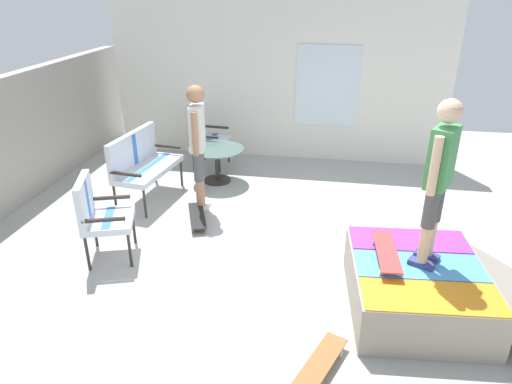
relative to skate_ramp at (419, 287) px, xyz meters
The scene contains 12 objects.
ground_plane 1.62m from the skate_ramp, 71.81° to the left, with size 12.00×12.00×0.10m, color #A8A8A3.
house_facade 4.87m from the skate_ramp, 24.93° to the left, with size 0.23×6.00×2.78m.
skate_ramp is the anchor object (origin of this frame).
patio_bench 4.26m from the skate_ramp, 61.54° to the left, with size 1.31×0.70×1.02m.
patio_chair_near_house 4.73m from the skate_ramp, 42.20° to the left, with size 0.66×0.60×1.02m.
patio_chair_by_wall 3.61m from the skate_ramp, 84.34° to the left, with size 0.76×0.72×1.02m.
patio_table 3.98m from the skate_ramp, 44.55° to the left, with size 0.90×0.90×0.57m.
person_watching 3.41m from the skate_ramp, 56.82° to the left, with size 0.48×0.28×1.80m.
person_skater 1.20m from the skate_ramp, 16.71° to the right, with size 0.44×0.34×1.62m.
skateboard_by_bench 3.06m from the skate_ramp, 62.62° to the left, with size 0.82×0.47×0.10m.
skateboard_spare 1.41m from the skate_ramp, 138.31° to the left, with size 0.82×0.49×0.10m.
skateboard_on_ramp 0.49m from the skate_ramp, 80.56° to the left, with size 0.81×0.24×0.10m.
Camera 1 is at (-4.54, -0.56, 3.04)m, focal length 32.64 mm.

